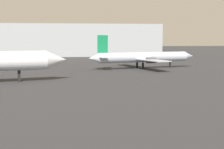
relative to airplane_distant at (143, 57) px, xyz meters
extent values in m
cone|color=silver|center=(-19.41, -19.99, 0.79)|extent=(4.12, 3.90, 3.13)
cube|color=black|center=(-25.29, -21.54, -1.70)|extent=(0.51, 0.51, 1.85)
cylinder|color=#B2BCCC|center=(0.29, 0.08, 0.01)|extent=(22.05, 7.97, 2.32)
cone|color=#B2BCCC|center=(12.25, 3.27, 0.01)|extent=(3.06, 2.90, 2.32)
cone|color=#B2BCCC|center=(-11.67, -3.12, 0.01)|extent=(3.06, 2.90, 2.32)
cube|color=#B2BCCC|center=(-0.78, -0.21, -0.33)|extent=(8.78, 22.00, 0.18)
cube|color=#B2BCCC|center=(-10.08, -2.69, 0.25)|extent=(3.33, 6.49, 0.12)
cube|color=#147F4C|center=(-9.72, -2.60, 3.12)|extent=(2.35, 0.83, 3.89)
cylinder|color=#4C4C54|center=(-1.21, 3.98, -0.45)|extent=(2.50, 1.87, 1.34)
cylinder|color=#4C4C54|center=(0.94, -4.06, -0.45)|extent=(2.50, 1.87, 1.34)
cube|color=black|center=(7.16, 1.91, -1.89)|extent=(0.45, 0.45, 1.49)
cube|color=black|center=(-1.16, 1.23, -1.89)|extent=(0.45, 0.45, 1.49)
cube|color=black|center=(-0.40, -1.64, -1.89)|extent=(0.45, 0.45, 1.49)
cube|color=#999EA3|center=(-16.49, 62.97, 3.70)|extent=(72.84, 20.38, 12.66)
camera|label=1|loc=(-17.79, -77.27, 4.28)|focal=54.53mm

